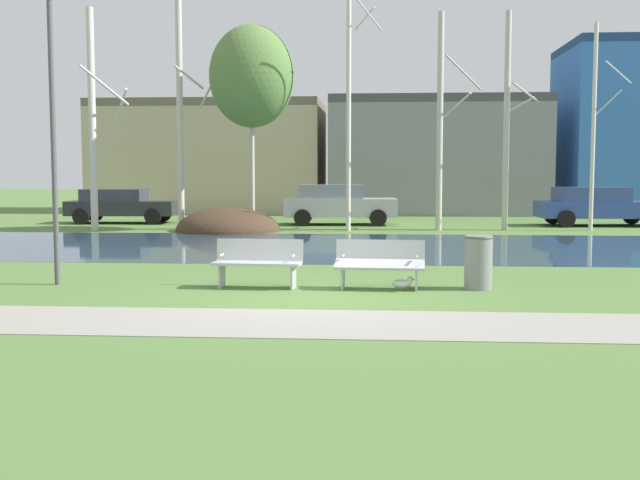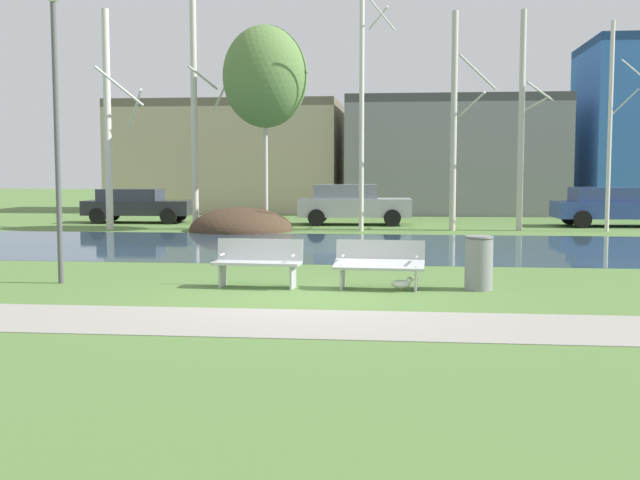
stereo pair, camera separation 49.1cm
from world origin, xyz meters
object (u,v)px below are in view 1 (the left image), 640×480
streetlamp (52,86)px  parked_hatch_third_blue (597,205)px  bench_left (258,262)px  seagull (403,283)px  trash_bin (478,261)px  parked_sedan_second_silver (338,204)px  bench_right (380,263)px  parked_van_nearest_dark (121,205)px

streetlamp → parked_hatch_third_blue: streetlamp is taller
bench_left → parked_hatch_third_blue: bearing=57.7°
seagull → streetlamp: 7.31m
trash_bin → parked_sedan_second_silver: size_ratio=0.22×
bench_right → trash_bin: trash_bin is taller
seagull → parked_sedan_second_silver: size_ratio=0.09×
seagull → streetlamp: (-6.39, 0.26, 3.53)m
seagull → parked_hatch_third_blue: (7.83, 16.68, 0.65)m
bench_left → parked_sedan_second_silver: bearing=87.8°
seagull → parked_hatch_third_blue: 18.43m
trash_bin → seagull: 1.43m
parked_hatch_third_blue → parked_van_nearest_dark: bearing=179.6°
parked_van_nearest_dark → streetlamp: bearing=-75.6°
parked_van_nearest_dark → bench_left: bearing=-64.2°
bench_right → streetlamp: (-5.99, 0.10, 3.19)m
trash_bin → parked_sedan_second_silver: 16.65m
streetlamp → parked_van_nearest_dark: 17.33m
seagull → parked_hatch_third_blue: bearing=64.9°
streetlamp → parked_hatch_third_blue: 21.91m
parked_sedan_second_silver → parked_hatch_third_blue: size_ratio=0.93×
parked_van_nearest_dark → parked_hatch_third_blue: parked_hatch_third_blue is taller
bench_left → trash_bin: size_ratio=1.69×
bench_right → parked_hatch_third_blue: 18.46m
trash_bin → parked_sedan_second_silver: bearing=101.6°
trash_bin → streetlamp: (-7.74, -0.01, 3.16)m
bench_left → streetlamp: 4.95m
streetlamp → parked_sedan_second_silver: size_ratio=1.25×
parked_hatch_third_blue → streetlamp: bearing=-130.9°
bench_right → parked_van_nearest_dark: 19.54m
seagull → streetlamp: streetlamp is taller
streetlamp → parked_van_nearest_dark: bearing=104.4°
trash_bin → parked_sedan_second_silver: (-3.34, 16.30, 0.32)m
bench_right → parked_sedan_second_silver: parked_sedan_second_silver is taller
seagull → bench_left: bearing=176.6°
seagull → parked_van_nearest_dark: size_ratio=0.10×
trash_bin → bench_right: bearing=-176.5°
parked_hatch_third_blue → seagull: bearing=-115.1°
trash_bin → parked_hatch_third_blue: size_ratio=0.20×
bench_right → trash_bin: size_ratio=1.69×
bench_right → seagull: (0.41, -0.16, -0.34)m
seagull → parked_sedan_second_silver: 16.70m
bench_left → trash_bin: (3.96, 0.11, 0.03)m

